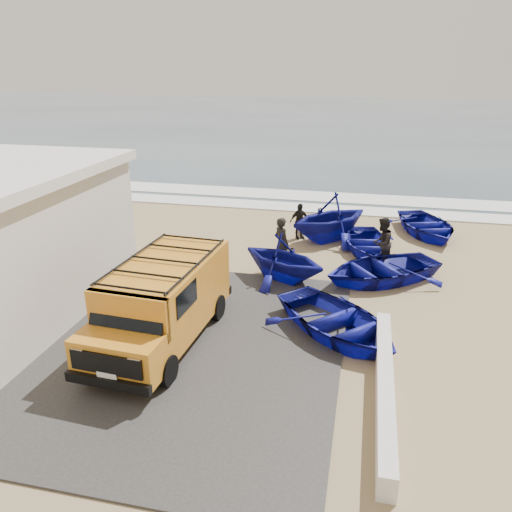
{
  "coord_description": "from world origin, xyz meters",
  "views": [
    {
      "loc": [
        4.24,
        -12.68,
        6.99
      ],
      "look_at": [
        0.98,
        1.83,
        1.2
      ],
      "focal_mm": 35.0,
      "sensor_mm": 36.0,
      "label": 1
    }
  ],
  "objects_px": {
    "boat_mid_right": "(367,243)",
    "fisherman_front": "(282,243)",
    "van": "(163,299)",
    "fisherman_middle": "(382,243)",
    "boat_near_right": "(380,269)",
    "boat_mid_left": "(283,258)",
    "boat_far_right": "(426,225)",
    "fisherman_back": "(299,221)",
    "parapet": "(384,386)",
    "boat_near_left": "(338,321)",
    "boat_far_left": "(330,217)"
  },
  "relations": [
    {
      "from": "boat_mid_right",
      "to": "fisherman_front",
      "type": "height_order",
      "value": "fisherman_front"
    },
    {
      "from": "van",
      "to": "fisherman_middle",
      "type": "height_order",
      "value": "van"
    },
    {
      "from": "boat_near_right",
      "to": "boat_mid_left",
      "type": "height_order",
      "value": "boat_mid_left"
    },
    {
      "from": "van",
      "to": "boat_far_right",
      "type": "xyz_separation_m",
      "value": [
        7.64,
        10.73,
        -0.78
      ]
    },
    {
      "from": "boat_mid_left",
      "to": "fisherman_back",
      "type": "height_order",
      "value": "boat_mid_left"
    },
    {
      "from": "parapet",
      "to": "boat_near_right",
      "type": "bearing_deg",
      "value": 90.41
    },
    {
      "from": "boat_mid_left",
      "to": "fisherman_middle",
      "type": "bearing_deg",
      "value": -33.05
    },
    {
      "from": "van",
      "to": "boat_near_left",
      "type": "height_order",
      "value": "van"
    },
    {
      "from": "boat_mid_left",
      "to": "boat_far_right",
      "type": "relative_size",
      "value": 0.77
    },
    {
      "from": "parapet",
      "to": "boat_far_left",
      "type": "xyz_separation_m",
      "value": [
        -2.12,
        10.36,
        0.73
      ]
    },
    {
      "from": "boat_far_left",
      "to": "fisherman_front",
      "type": "bearing_deg",
      "value": -68.25
    },
    {
      "from": "parapet",
      "to": "boat_far_left",
      "type": "relative_size",
      "value": 1.57
    },
    {
      "from": "boat_near_left",
      "to": "fisherman_middle",
      "type": "xyz_separation_m",
      "value": [
        1.18,
        5.29,
        0.5
      ]
    },
    {
      "from": "fisherman_front",
      "to": "fisherman_middle",
      "type": "height_order",
      "value": "fisherman_front"
    },
    {
      "from": "boat_mid_left",
      "to": "boat_far_left",
      "type": "height_order",
      "value": "boat_far_left"
    },
    {
      "from": "parapet",
      "to": "boat_near_left",
      "type": "height_order",
      "value": "boat_near_left"
    },
    {
      "from": "boat_mid_right",
      "to": "boat_far_left",
      "type": "height_order",
      "value": "boat_far_left"
    },
    {
      "from": "boat_near_left",
      "to": "boat_far_left",
      "type": "bearing_deg",
      "value": 51.23
    },
    {
      "from": "van",
      "to": "fisherman_front",
      "type": "relative_size",
      "value": 2.79
    },
    {
      "from": "boat_near_right",
      "to": "fisherman_middle",
      "type": "relative_size",
      "value": 2.26
    },
    {
      "from": "fisherman_front",
      "to": "fisherman_back",
      "type": "height_order",
      "value": "fisherman_front"
    },
    {
      "from": "boat_far_right",
      "to": "fisherman_back",
      "type": "bearing_deg",
      "value": 179.06
    },
    {
      "from": "boat_near_left",
      "to": "boat_far_right",
      "type": "relative_size",
      "value": 1.02
    },
    {
      "from": "boat_near_left",
      "to": "boat_mid_left",
      "type": "relative_size",
      "value": 1.33
    },
    {
      "from": "boat_near_right",
      "to": "fisherman_back",
      "type": "distance_m",
      "value": 5.05
    },
    {
      "from": "parapet",
      "to": "fisherman_back",
      "type": "xyz_separation_m",
      "value": [
        -3.38,
        10.31,
        0.48
      ]
    },
    {
      "from": "fisherman_front",
      "to": "boat_mid_right",
      "type": "bearing_deg",
      "value": -96.92
    },
    {
      "from": "boat_near_right",
      "to": "fisherman_back",
      "type": "relative_size",
      "value": 2.78
    },
    {
      "from": "parapet",
      "to": "boat_mid_left",
      "type": "distance_m",
      "value": 6.7
    },
    {
      "from": "parapet",
      "to": "boat_far_right",
      "type": "xyz_separation_m",
      "value": [
        1.93,
        11.96,
        0.15
      ]
    },
    {
      "from": "van",
      "to": "fisherman_back",
      "type": "bearing_deg",
      "value": 79.18
    },
    {
      "from": "fisherman_back",
      "to": "boat_far_right",
      "type": "bearing_deg",
      "value": -20.37
    },
    {
      "from": "boat_far_right",
      "to": "fisherman_back",
      "type": "relative_size",
      "value": 2.69
    },
    {
      "from": "boat_mid_left",
      "to": "boat_mid_right",
      "type": "relative_size",
      "value": 0.87
    },
    {
      "from": "van",
      "to": "boat_mid_right",
      "type": "height_order",
      "value": "van"
    },
    {
      "from": "van",
      "to": "parapet",
      "type": "bearing_deg",
      "value": -8.57
    },
    {
      "from": "boat_far_right",
      "to": "fisherman_front",
      "type": "bearing_deg",
      "value": -155.11
    },
    {
      "from": "boat_far_left",
      "to": "fisherman_front",
      "type": "height_order",
      "value": "boat_far_left"
    },
    {
      "from": "boat_near_left",
      "to": "fisherman_front",
      "type": "distance_m",
      "value": 4.97
    },
    {
      "from": "fisherman_front",
      "to": "fisherman_back",
      "type": "relative_size",
      "value": 1.27
    },
    {
      "from": "boat_far_left",
      "to": "boat_far_right",
      "type": "xyz_separation_m",
      "value": [
        4.05,
        1.6,
        -0.58
      ]
    },
    {
      "from": "boat_near_right",
      "to": "fisherman_back",
      "type": "xyz_separation_m",
      "value": [
        -3.33,
        3.78,
        0.32
      ]
    },
    {
      "from": "boat_near_left",
      "to": "boat_far_right",
      "type": "xyz_separation_m",
      "value": [
        3.15,
        9.48,
        -0.01
      ]
    },
    {
      "from": "van",
      "to": "boat_far_left",
      "type": "height_order",
      "value": "van"
    },
    {
      "from": "boat_far_right",
      "to": "fisherman_front",
      "type": "relative_size",
      "value": 2.13
    },
    {
      "from": "fisherman_middle",
      "to": "boat_far_right",
      "type": "bearing_deg",
      "value": 175.67
    },
    {
      "from": "parapet",
      "to": "boat_mid_left",
      "type": "bearing_deg",
      "value": 119.51
    },
    {
      "from": "boat_far_left",
      "to": "fisherman_back",
      "type": "height_order",
      "value": "boat_far_left"
    },
    {
      "from": "van",
      "to": "fisherman_front",
      "type": "distance_m",
      "value": 6.03
    },
    {
      "from": "boat_mid_left",
      "to": "boat_mid_right",
      "type": "bearing_deg",
      "value": -12.43
    }
  ]
}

